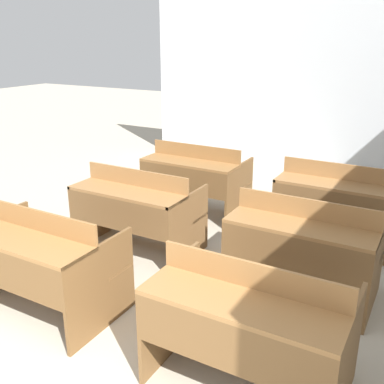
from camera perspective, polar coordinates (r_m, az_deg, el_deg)
name	(u,v)px	position (r m, az deg, el deg)	size (l,w,h in m)	color
wall_back	(319,80)	(7.52, 15.81, 13.51)	(5.88, 0.06, 2.95)	silver
bench_front_left	(40,259)	(3.78, -18.78, -8.00)	(1.20, 0.76, 0.87)	brown
bench_front_right	(249,323)	(2.88, 7.22, -16.18)	(1.20, 0.76, 0.87)	brown
bench_second_left	(137,208)	(4.61, -7.02, -2.09)	(1.20, 0.76, 0.87)	brown
bench_second_right	(303,245)	(3.92, 13.92, -6.55)	(1.20, 0.76, 0.87)	brown
bench_third_left	(195,177)	(5.60, 0.41, 1.92)	(1.20, 0.76, 0.87)	brown
bench_third_right	(336,201)	(5.03, 17.81, -1.06)	(1.20, 0.76, 0.87)	brown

